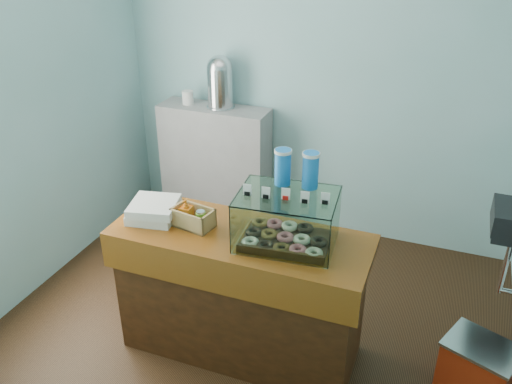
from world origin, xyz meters
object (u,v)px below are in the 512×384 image
at_px(display_case, 288,215).
at_px(red_cooler, 478,368).
at_px(coffee_urn, 220,81).
at_px(counter, 241,293).

relative_size(display_case, red_cooler, 1.21).
relative_size(coffee_urn, red_cooler, 0.92).
relative_size(display_case, coffee_urn, 1.32).
distance_m(display_case, coffee_urn, 1.93).
distance_m(coffee_urn, red_cooler, 2.96).
bearing_deg(display_case, counter, -175.66).
height_order(display_case, coffee_urn, coffee_urn).
bearing_deg(counter, display_case, 9.72).
height_order(display_case, red_cooler, display_case).
bearing_deg(counter, red_cooler, 6.32).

